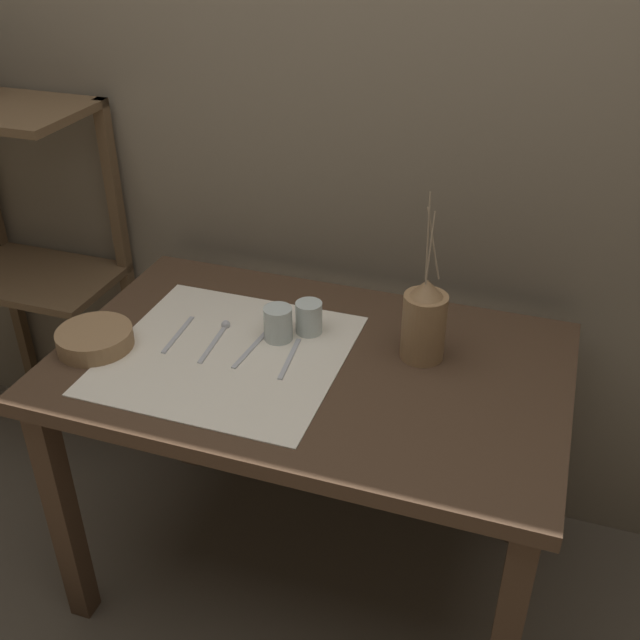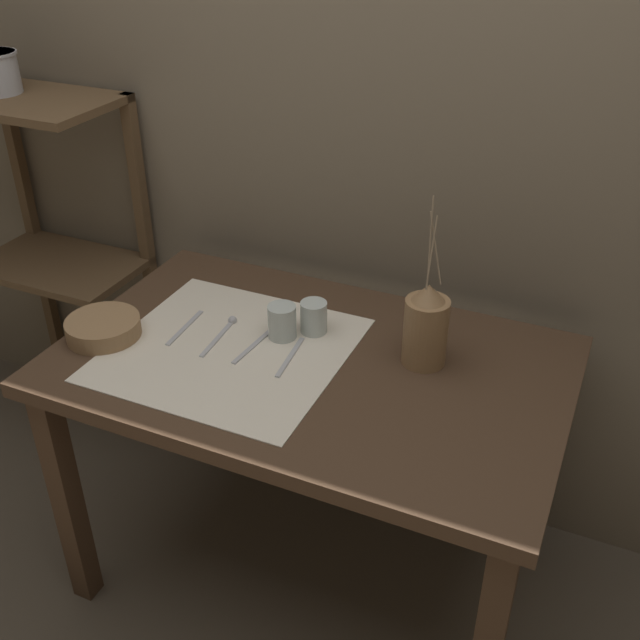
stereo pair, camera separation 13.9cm
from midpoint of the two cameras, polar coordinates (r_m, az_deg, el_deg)
name	(u,v)px [view 2 (the right image)]	position (r m, az deg, el deg)	size (l,w,h in m)	color
ground_plane	(312,570)	(2.36, 1.16, -18.58)	(12.00, 12.00, 0.00)	brown
stone_wall_back	(387,130)	(2.08, 7.11, 14.16)	(7.00, 0.06, 2.40)	#6B5E4C
wooden_table	(310,392)	(1.90, 1.37, -5.58)	(1.25, 0.78, 0.77)	#422D1E
wooden_shelf_unit	(58,210)	(2.55, -17.87, 7.95)	(0.53, 0.34, 1.23)	brown
linen_cloth	(229,349)	(1.88, -4.82, -2.27)	(0.57, 0.56, 0.00)	beige
pitcher_with_flowers	(426,327)	(1.81, 10.26, -0.57)	(0.11, 0.11, 0.42)	olive
wooden_bowl	(103,328)	(1.98, -14.27, -0.64)	(0.19, 0.19, 0.05)	#8E6B47
glass_tumbler_near	(282,322)	(1.90, -0.82, -0.17)	(0.07, 0.07, 0.09)	#B7C1BC
glass_tumbler_far	(314,317)	(1.92, 1.59, 0.18)	(0.07, 0.07, 0.09)	#B7C1BC
fork_inner	(185,328)	(1.97, -8.29, -0.63)	(0.02, 0.18, 0.00)	#A8A8AD
spoon_inner	(227,327)	(1.96, -5.10, -0.59)	(0.03, 0.19, 0.02)	#A8A8AD
fork_outer	(253,346)	(1.88, -3.02, -2.03)	(0.03, 0.18, 0.00)	#A8A8AD
knife_center	(290,357)	(1.84, -0.13, -2.89)	(0.03, 0.18, 0.00)	#A8A8AD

